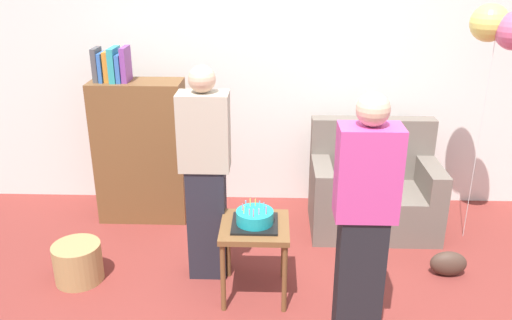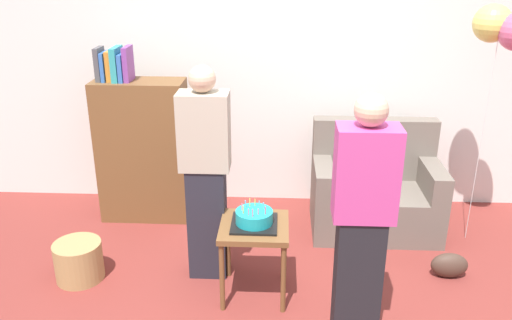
{
  "view_description": "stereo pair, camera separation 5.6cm",
  "coord_description": "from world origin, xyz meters",
  "px_view_note": "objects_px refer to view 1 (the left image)",
  "views": [
    {
      "loc": [
        -0.1,
        -2.86,
        2.33
      ],
      "look_at": [
        -0.22,
        0.64,
        0.95
      ],
      "focal_mm": 36.9,
      "sensor_mm": 36.0,
      "label": 1
    },
    {
      "loc": [
        -0.05,
        -2.86,
        2.33
      ],
      "look_at": [
        -0.22,
        0.64,
        0.95
      ],
      "focal_mm": 36.9,
      "sensor_mm": 36.0,
      "label": 2
    }
  ],
  "objects_px": {
    "bookshelf": "(140,149)",
    "birthday_cake": "(255,218)",
    "balloon_bunch": "(502,27)",
    "handbag": "(448,264)",
    "side_table": "(255,235)",
    "person_blowing_candles": "(206,174)",
    "person_holding_cake": "(363,223)",
    "wicker_basket": "(78,262)",
    "couch": "(372,192)"
  },
  "relations": [
    {
      "from": "bookshelf",
      "to": "birthday_cake",
      "type": "distance_m",
      "value": 1.6
    },
    {
      "from": "birthday_cake",
      "to": "balloon_bunch",
      "type": "bearing_deg",
      "value": 26.07
    },
    {
      "from": "birthday_cake",
      "to": "handbag",
      "type": "xyz_separation_m",
      "value": [
        1.48,
        0.28,
        -0.51
      ]
    },
    {
      "from": "bookshelf",
      "to": "side_table",
      "type": "distance_m",
      "value": 1.62
    },
    {
      "from": "person_blowing_candles",
      "to": "person_holding_cake",
      "type": "xyz_separation_m",
      "value": [
        1.03,
        -0.71,
        0.0
      ]
    },
    {
      "from": "birthday_cake",
      "to": "person_blowing_candles",
      "type": "distance_m",
      "value": 0.49
    },
    {
      "from": "person_holding_cake",
      "to": "handbag",
      "type": "xyz_separation_m",
      "value": [
        0.82,
        0.74,
        -0.73
      ]
    },
    {
      "from": "wicker_basket",
      "to": "balloon_bunch",
      "type": "bearing_deg",
      "value": 13.83
    },
    {
      "from": "handbag",
      "to": "balloon_bunch",
      "type": "bearing_deg",
      "value": 59.63
    },
    {
      "from": "birthday_cake",
      "to": "person_holding_cake",
      "type": "relative_size",
      "value": 0.2
    },
    {
      "from": "side_table",
      "to": "balloon_bunch",
      "type": "height_order",
      "value": "balloon_bunch"
    },
    {
      "from": "person_holding_cake",
      "to": "balloon_bunch",
      "type": "xyz_separation_m",
      "value": [
        1.19,
        1.37,
        0.97
      ]
    },
    {
      "from": "birthday_cake",
      "to": "balloon_bunch",
      "type": "height_order",
      "value": "balloon_bunch"
    },
    {
      "from": "couch",
      "to": "bookshelf",
      "type": "distance_m",
      "value": 2.13
    },
    {
      "from": "couch",
      "to": "person_blowing_candles",
      "type": "relative_size",
      "value": 0.67
    },
    {
      "from": "couch",
      "to": "wicker_basket",
      "type": "distance_m",
      "value": 2.55
    },
    {
      "from": "person_holding_cake",
      "to": "balloon_bunch",
      "type": "relative_size",
      "value": 0.82
    },
    {
      "from": "bookshelf",
      "to": "birthday_cake",
      "type": "height_order",
      "value": "bookshelf"
    },
    {
      "from": "couch",
      "to": "birthday_cake",
      "type": "distance_m",
      "value": 1.5
    },
    {
      "from": "birthday_cake",
      "to": "wicker_basket",
      "type": "distance_m",
      "value": 1.43
    },
    {
      "from": "couch",
      "to": "person_holding_cake",
      "type": "bearing_deg",
      "value": -103.09
    },
    {
      "from": "birthday_cake",
      "to": "handbag",
      "type": "relative_size",
      "value": 1.14
    },
    {
      "from": "handbag",
      "to": "couch",
      "type": "bearing_deg",
      "value": 120.77
    },
    {
      "from": "person_holding_cake",
      "to": "balloon_bunch",
      "type": "height_order",
      "value": "balloon_bunch"
    },
    {
      "from": "wicker_basket",
      "to": "handbag",
      "type": "bearing_deg",
      "value": 3.21
    },
    {
      "from": "couch",
      "to": "birthday_cake",
      "type": "height_order",
      "value": "couch"
    },
    {
      "from": "person_blowing_candles",
      "to": "wicker_basket",
      "type": "relative_size",
      "value": 4.53
    },
    {
      "from": "person_blowing_candles",
      "to": "handbag",
      "type": "xyz_separation_m",
      "value": [
        1.85,
        0.03,
        -0.73
      ]
    },
    {
      "from": "couch",
      "to": "person_blowing_candles",
      "type": "xyz_separation_m",
      "value": [
        -1.38,
        -0.81,
        0.49
      ]
    },
    {
      "from": "birthday_cake",
      "to": "bookshelf",
      "type": "bearing_deg",
      "value": 132.42
    },
    {
      "from": "wicker_basket",
      "to": "handbag",
      "type": "distance_m",
      "value": 2.83
    },
    {
      "from": "side_table",
      "to": "wicker_basket",
      "type": "height_order",
      "value": "side_table"
    },
    {
      "from": "bookshelf",
      "to": "person_holding_cake",
      "type": "bearing_deg",
      "value": -43.28
    },
    {
      "from": "birthday_cake",
      "to": "handbag",
      "type": "height_order",
      "value": "birthday_cake"
    },
    {
      "from": "couch",
      "to": "person_holding_cake",
      "type": "height_order",
      "value": "person_holding_cake"
    },
    {
      "from": "couch",
      "to": "person_holding_cake",
      "type": "distance_m",
      "value": 1.64
    },
    {
      "from": "birthday_cake",
      "to": "balloon_bunch",
      "type": "distance_m",
      "value": 2.38
    },
    {
      "from": "bookshelf",
      "to": "handbag",
      "type": "bearing_deg",
      "value": -19.44
    },
    {
      "from": "birthday_cake",
      "to": "person_blowing_candles",
      "type": "height_order",
      "value": "person_blowing_candles"
    },
    {
      "from": "couch",
      "to": "balloon_bunch",
      "type": "distance_m",
      "value": 1.69
    },
    {
      "from": "balloon_bunch",
      "to": "birthday_cake",
      "type": "bearing_deg",
      "value": -153.93
    },
    {
      "from": "person_holding_cake",
      "to": "wicker_basket",
      "type": "xyz_separation_m",
      "value": [
        -2.01,
        0.58,
        -0.68
      ]
    },
    {
      "from": "couch",
      "to": "side_table",
      "type": "height_order",
      "value": "couch"
    },
    {
      "from": "side_table",
      "to": "birthday_cake",
      "type": "distance_m",
      "value": 0.13
    },
    {
      "from": "person_holding_cake",
      "to": "wicker_basket",
      "type": "relative_size",
      "value": 4.53
    },
    {
      "from": "birthday_cake",
      "to": "wicker_basket",
      "type": "xyz_separation_m",
      "value": [
        -1.34,
        0.12,
        -0.46
      ]
    },
    {
      "from": "handbag",
      "to": "birthday_cake",
      "type": "bearing_deg",
      "value": -169.39
    },
    {
      "from": "bookshelf",
      "to": "person_blowing_candles",
      "type": "relative_size",
      "value": 0.98
    },
    {
      "from": "bookshelf",
      "to": "person_blowing_candles",
      "type": "bearing_deg",
      "value": -52.58
    },
    {
      "from": "bookshelf",
      "to": "couch",
      "type": "bearing_deg",
      "value": -3.33
    }
  ]
}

